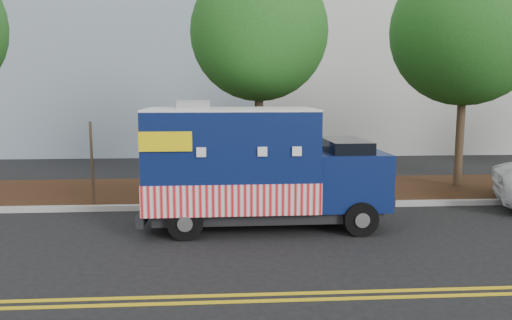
{
  "coord_description": "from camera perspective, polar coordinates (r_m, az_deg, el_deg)",
  "views": [
    {
      "loc": [
        0.08,
        -12.0,
        3.24
      ],
      "look_at": [
        0.94,
        0.6,
        1.46
      ],
      "focal_mm": 35.0,
      "sensor_mm": 36.0,
      "label": 1
    }
  ],
  "objects": [
    {
      "name": "food_truck",
      "position": [
        11.73,
        -0.46,
        -1.18
      ],
      "size": [
        5.75,
        2.26,
        3.01
      ],
      "rotation": [
        0.0,
        0.0,
        0.01
      ],
      "color": "black",
      "rests_on": "ground"
    },
    {
      "name": "curb",
      "position": [
        13.77,
        -4.14,
        -5.3
      ],
      "size": [
        120.0,
        0.18,
        0.15
      ],
      "primitive_type": "cube",
      "color": "#9E9E99",
      "rests_on": "ground"
    },
    {
      "name": "sign_post",
      "position": [
        14.26,
        -18.23,
        -0.62
      ],
      "size": [
        0.06,
        0.06,
        2.4
      ],
      "primitive_type": "cube",
      "color": "#473828",
      "rests_on": "ground"
    },
    {
      "name": "centerline_far",
      "position": [
        7.98,
        -4.29,
        -15.9
      ],
      "size": [
        120.0,
        0.1,
        0.01
      ],
      "primitive_type": "cube",
      "color": "gold",
      "rests_on": "ground"
    },
    {
      "name": "mulch_strip",
      "position": [
        15.82,
        -4.12,
        -3.55
      ],
      "size": [
        120.0,
        4.0,
        0.15
      ],
      "primitive_type": "cube",
      "color": "#301C0D",
      "rests_on": "ground"
    },
    {
      "name": "ground",
      "position": [
        12.43,
        -4.16,
        -7.12
      ],
      "size": [
        120.0,
        120.0,
        0.0
      ],
      "primitive_type": "plane",
      "color": "black",
      "rests_on": "ground"
    },
    {
      "name": "tree_c",
      "position": [
        17.37,
        22.85,
        13.42
      ],
      "size": [
        4.66,
        4.66,
        7.4
      ],
      "color": "#38281C",
      "rests_on": "ground"
    },
    {
      "name": "tree_b",
      "position": [
        14.97,
        0.36,
        14.35
      ],
      "size": [
        4.01,
        4.01,
        6.91
      ],
      "color": "#38281C",
      "rests_on": "ground"
    },
    {
      "name": "centerline_near",
      "position": [
        8.21,
        -4.28,
        -15.19
      ],
      "size": [
        120.0,
        0.1,
        0.01
      ],
      "primitive_type": "cube",
      "color": "gold",
      "rests_on": "ground"
    }
  ]
}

